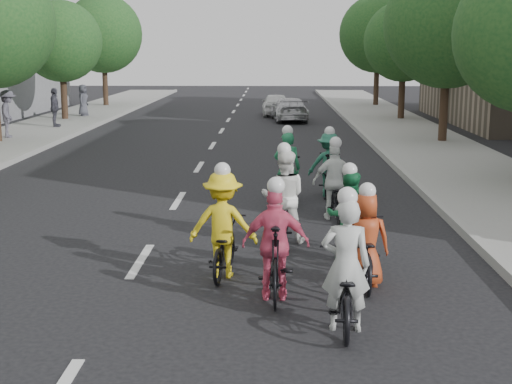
{
  "coord_description": "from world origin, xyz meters",
  "views": [
    {
      "loc": [
        2.27,
        -11.77,
        3.59
      ],
      "look_at": [
        1.97,
        1.13,
        1.0
      ],
      "focal_mm": 50.0,
      "sensor_mm": 36.0,
      "label": 1
    }
  ],
  "objects_px": {
    "cyclist_4": "(365,248)",
    "spectator_2": "(83,100)",
    "cyclist_0": "(345,283)",
    "cyclist_3": "(276,253)",
    "cyclist_1": "(348,223)",
    "cyclist_5": "(287,176)",
    "cyclist_6": "(284,206)",
    "spectator_0": "(8,114)",
    "spectator_1": "(55,107)",
    "follow_car_lead": "(289,109)",
    "cyclist_8": "(334,191)",
    "cyclist_7": "(329,169)",
    "follow_car_trail": "(276,104)",
    "cyclist_2": "(223,234)"
  },
  "relations": [
    {
      "from": "cyclist_1",
      "to": "cyclist_3",
      "type": "bearing_deg",
      "value": 62.74
    },
    {
      "from": "cyclist_7",
      "to": "follow_car_trail",
      "type": "relative_size",
      "value": 0.52
    },
    {
      "from": "spectator_1",
      "to": "spectator_2",
      "type": "relative_size",
      "value": 1.07
    },
    {
      "from": "cyclist_4",
      "to": "cyclist_6",
      "type": "xyz_separation_m",
      "value": [
        -1.22,
        2.5,
        0.1
      ]
    },
    {
      "from": "cyclist_4",
      "to": "cyclist_8",
      "type": "relative_size",
      "value": 1.05
    },
    {
      "from": "follow_car_lead",
      "to": "cyclist_4",
      "type": "bearing_deg",
      "value": 86.15
    },
    {
      "from": "spectator_0",
      "to": "spectator_2",
      "type": "relative_size",
      "value": 1.15
    },
    {
      "from": "follow_car_trail",
      "to": "spectator_2",
      "type": "relative_size",
      "value": 2.22
    },
    {
      "from": "follow_car_lead",
      "to": "spectator_2",
      "type": "distance_m",
      "value": 10.86
    },
    {
      "from": "spectator_1",
      "to": "cyclist_5",
      "type": "bearing_deg",
      "value": -154.7
    },
    {
      "from": "spectator_0",
      "to": "spectator_2",
      "type": "height_order",
      "value": "spectator_0"
    },
    {
      "from": "cyclist_0",
      "to": "spectator_2",
      "type": "bearing_deg",
      "value": -65.47
    },
    {
      "from": "follow_car_lead",
      "to": "cyclist_1",
      "type": "bearing_deg",
      "value": 85.93
    },
    {
      "from": "spectator_0",
      "to": "cyclist_6",
      "type": "bearing_deg",
      "value": -159.5
    },
    {
      "from": "cyclist_1",
      "to": "spectator_2",
      "type": "relative_size",
      "value": 1.05
    },
    {
      "from": "cyclist_8",
      "to": "spectator_0",
      "type": "bearing_deg",
      "value": -53.25
    },
    {
      "from": "cyclist_4",
      "to": "spectator_2",
      "type": "height_order",
      "value": "spectator_2"
    },
    {
      "from": "follow_car_lead",
      "to": "follow_car_trail",
      "type": "relative_size",
      "value": 1.13
    },
    {
      "from": "cyclist_0",
      "to": "cyclist_2",
      "type": "height_order",
      "value": "cyclist_0"
    },
    {
      "from": "cyclist_3",
      "to": "spectator_1",
      "type": "xyz_separation_m",
      "value": [
        -9.85,
        21.93,
        0.34
      ]
    },
    {
      "from": "cyclist_5",
      "to": "cyclist_1",
      "type": "bearing_deg",
      "value": 108.01
    },
    {
      "from": "cyclist_6",
      "to": "cyclist_5",
      "type": "bearing_deg",
      "value": -92.25
    },
    {
      "from": "cyclist_0",
      "to": "cyclist_7",
      "type": "height_order",
      "value": "cyclist_0"
    },
    {
      "from": "cyclist_1",
      "to": "cyclist_8",
      "type": "relative_size",
      "value": 0.94
    },
    {
      "from": "cyclist_7",
      "to": "spectator_0",
      "type": "xyz_separation_m",
      "value": [
        -11.88,
        10.57,
        0.41
      ]
    },
    {
      "from": "follow_car_lead",
      "to": "cyclist_6",
      "type": "bearing_deg",
      "value": 83.28
    },
    {
      "from": "cyclist_8",
      "to": "spectator_1",
      "type": "relative_size",
      "value": 1.04
    },
    {
      "from": "cyclist_3",
      "to": "follow_car_trail",
      "type": "distance_m",
      "value": 29.41
    },
    {
      "from": "cyclist_2",
      "to": "cyclist_3",
      "type": "xyz_separation_m",
      "value": [
        0.84,
        -1.03,
        -0.01
      ]
    },
    {
      "from": "follow_car_lead",
      "to": "spectator_0",
      "type": "height_order",
      "value": "spectator_0"
    },
    {
      "from": "cyclist_1",
      "to": "spectator_0",
      "type": "relative_size",
      "value": 0.91
    },
    {
      "from": "cyclist_0",
      "to": "spectator_0",
      "type": "distance_m",
      "value": 22.3
    },
    {
      "from": "cyclist_7",
      "to": "cyclist_4",
      "type": "bearing_deg",
      "value": 98.94
    },
    {
      "from": "cyclist_4",
      "to": "cyclist_8",
      "type": "height_order",
      "value": "cyclist_8"
    },
    {
      "from": "cyclist_4",
      "to": "spectator_2",
      "type": "bearing_deg",
      "value": -64.15
    },
    {
      "from": "cyclist_3",
      "to": "cyclist_1",
      "type": "bearing_deg",
      "value": -121.51
    },
    {
      "from": "cyclist_5",
      "to": "spectator_1",
      "type": "relative_size",
      "value": 1.11
    },
    {
      "from": "cyclist_5",
      "to": "cyclist_7",
      "type": "xyz_separation_m",
      "value": [
        1.05,
        0.9,
        0.02
      ]
    },
    {
      "from": "spectator_0",
      "to": "spectator_1",
      "type": "distance_m",
      "value": 3.98
    },
    {
      "from": "cyclist_8",
      "to": "spectator_2",
      "type": "height_order",
      "value": "same"
    },
    {
      "from": "spectator_2",
      "to": "spectator_0",
      "type": "bearing_deg",
      "value": -176.24
    },
    {
      "from": "cyclist_3",
      "to": "cyclist_7",
      "type": "bearing_deg",
      "value": -99.44
    },
    {
      "from": "follow_car_lead",
      "to": "spectator_2",
      "type": "xyz_separation_m",
      "value": [
        -10.8,
        1.03,
        0.37
      ]
    },
    {
      "from": "cyclist_0",
      "to": "spectator_1",
      "type": "xyz_separation_m",
      "value": [
        -10.75,
        23.07,
        0.41
      ]
    },
    {
      "from": "cyclist_8",
      "to": "cyclist_5",
      "type": "bearing_deg",
      "value": -62.48
    },
    {
      "from": "cyclist_4",
      "to": "follow_car_lead",
      "type": "relative_size",
      "value": 0.47
    },
    {
      "from": "cyclist_7",
      "to": "follow_car_trail",
      "type": "distance_m",
      "value": 22.0
    },
    {
      "from": "cyclist_0",
      "to": "spectator_0",
      "type": "bearing_deg",
      "value": -55.57
    },
    {
      "from": "cyclist_6",
      "to": "cyclist_2",
      "type": "bearing_deg",
      "value": 64.62
    },
    {
      "from": "cyclist_5",
      "to": "cyclist_6",
      "type": "height_order",
      "value": "cyclist_6"
    }
  ]
}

